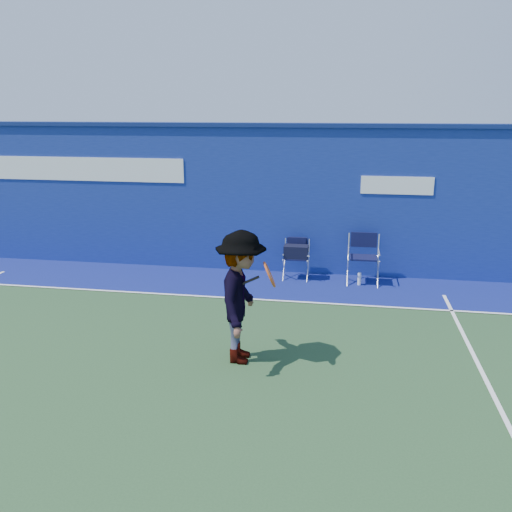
% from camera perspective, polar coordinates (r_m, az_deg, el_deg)
% --- Properties ---
extents(ground, '(80.00, 80.00, 0.00)m').
position_cam_1_polar(ground, '(7.34, -12.92, -12.55)').
color(ground, '#264625').
rests_on(ground, ground).
extents(stadium_wall, '(24.00, 0.50, 3.08)m').
position_cam_1_polar(stadium_wall, '(11.61, -3.69, 6.27)').
color(stadium_wall, navy).
rests_on(stadium_wall, ground).
extents(out_of_bounds_strip, '(24.00, 1.80, 0.01)m').
position_cam_1_polar(out_of_bounds_strip, '(10.93, -4.84, -2.69)').
color(out_of_bounds_strip, navy).
rests_on(out_of_bounds_strip, ground).
extents(court_lines, '(24.00, 12.00, 0.01)m').
position_cam_1_polar(court_lines, '(7.83, -11.25, -10.49)').
color(court_lines, white).
rests_on(court_lines, out_of_bounds_strip).
extents(directors_chair_left, '(0.49, 0.45, 0.82)m').
position_cam_1_polar(directors_chair_left, '(11.02, 4.24, -0.65)').
color(directors_chair_left, silver).
rests_on(directors_chair_left, ground).
extents(directors_chair_right, '(0.59, 0.53, 0.98)m').
position_cam_1_polar(directors_chair_right, '(10.92, 11.18, -1.28)').
color(directors_chair_right, silver).
rests_on(directors_chair_right, ground).
extents(water_bottle, '(0.07, 0.07, 0.26)m').
position_cam_1_polar(water_bottle, '(10.84, 10.82, -2.39)').
color(water_bottle, white).
rests_on(water_bottle, ground).
extents(tennis_player, '(0.88, 1.21, 1.83)m').
position_cam_1_polar(tennis_player, '(7.32, -1.56, -4.37)').
color(tennis_player, '#EA4738').
rests_on(tennis_player, ground).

